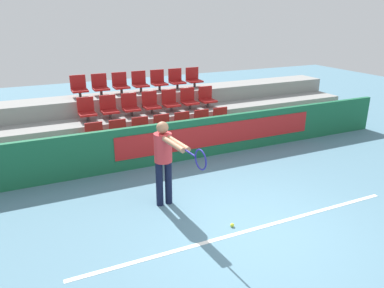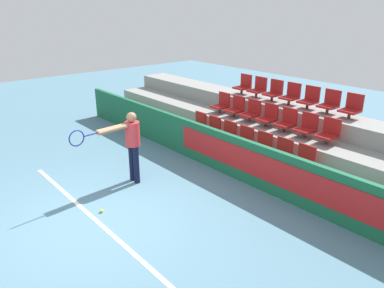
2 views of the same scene
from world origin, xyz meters
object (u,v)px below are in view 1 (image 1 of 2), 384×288
tennis_player (165,156)px  stadium_chair_10 (151,104)px  stadium_chair_7 (87,110)px  stadium_chair_11 (170,102)px  stadium_chair_2 (142,130)px  stadium_chair_19 (176,80)px  stadium_chair_13 (207,98)px  stadium_chair_6 (222,120)px  stadium_chair_0 (95,137)px  stadium_chair_5 (203,122)px  stadium_chair_15 (100,86)px  stadium_chair_20 (194,78)px  stadium_chair_1 (119,133)px  stadium_chair_14 (79,87)px  stadium_chair_12 (189,100)px  stadium_chair_3 (163,127)px  stadium_chair_8 (109,108)px  stadium_chair_9 (130,106)px  stadium_chair_18 (159,81)px  stadium_chair_17 (140,82)px  stadium_chair_16 (120,84)px  tennis_ball (232,225)px

tennis_player → stadium_chair_10: bearing=70.1°
stadium_chair_7 → stadium_chair_11: bearing=0.0°
stadium_chair_2 → stadium_chair_19: size_ratio=1.00×
stadium_chair_10 → tennis_player: bearing=-105.1°
stadium_chair_13 → tennis_player: bearing=-126.9°
stadium_chair_6 → stadium_chair_0: bearing=180.0°
stadium_chair_0 → stadium_chair_5: bearing=0.0°
stadium_chair_2 → stadium_chair_10: size_ratio=1.00×
stadium_chair_7 → stadium_chair_15: stadium_chair_15 is taller
stadium_chair_2 → stadium_chair_6: size_ratio=1.00×
stadium_chair_11 → stadium_chair_20: 1.48m
stadium_chair_1 → stadium_chair_14: size_ratio=1.00×
stadium_chair_1 → stadium_chair_12: (2.22, 0.89, 0.41)m
stadium_chair_13 → stadium_chair_20: 0.98m
stadium_chair_3 → stadium_chair_8: bearing=141.4°
stadium_chair_9 → stadium_chair_18: bearing=38.6°
stadium_chair_7 → tennis_player: tennis_player is taller
stadium_chair_19 → stadium_chair_1: bearing=-141.4°
stadium_chair_1 → stadium_chair_17: size_ratio=1.00×
stadium_chair_1 → tennis_player: tennis_player is taller
stadium_chair_1 → stadium_chair_16: stadium_chair_16 is taller
stadium_chair_8 → stadium_chair_12: bearing=0.0°
stadium_chair_6 → stadium_chair_14: (-3.33, 1.77, 0.83)m
stadium_chair_0 → stadium_chair_13: (3.33, 0.89, 0.41)m
stadium_chair_15 → stadium_chair_14: bearing=180.0°
stadium_chair_11 → stadium_chair_18: size_ratio=1.00×
stadium_chair_17 → stadium_chair_3: bearing=-90.0°
stadium_chair_9 → stadium_chair_19: size_ratio=1.00×
stadium_chair_5 → stadium_chair_11: bearing=122.1°
stadium_chair_10 → stadium_chair_16: bearing=122.1°
stadium_chair_18 → stadium_chair_8: bearing=-152.0°
stadium_chair_20 → stadium_chair_0: bearing=-152.0°
stadium_chair_7 → stadium_chair_10: (1.66, 0.00, 0.00)m
stadium_chair_12 → stadium_chair_3: bearing=-141.4°
stadium_chair_0 → stadium_chair_5: same height
tennis_player → stadium_chair_18: bearing=66.3°
stadium_chair_1 → stadium_chair_16: 2.03m
stadium_chair_13 → stadium_chair_15: 2.94m
stadium_chair_5 → stadium_chair_15: stadium_chair_15 is taller
stadium_chair_17 → tennis_ball: size_ratio=8.50×
stadium_chair_2 → stadium_chair_8: stadium_chair_8 is taller
stadium_chair_3 → stadium_chair_9: 1.12m
stadium_chair_13 → stadium_chair_14: 3.47m
stadium_chair_1 → stadium_chair_13: stadium_chair_13 is taller
stadium_chair_7 → tennis_ball: stadium_chair_7 is taller
stadium_chair_2 → tennis_player: tennis_player is taller
stadium_chair_8 → stadium_chair_18: size_ratio=1.00×
stadium_chair_5 → tennis_ball: stadium_chair_5 is taller
stadium_chair_7 → stadium_chair_10: same height
stadium_chair_12 → stadium_chair_19: 0.98m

